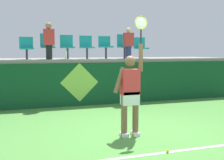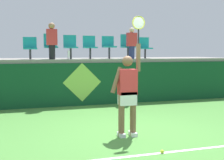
{
  "view_description": "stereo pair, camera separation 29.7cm",
  "coord_description": "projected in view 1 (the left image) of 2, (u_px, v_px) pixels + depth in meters",
  "views": [
    {
      "loc": [
        -2.62,
        -5.88,
        1.8
      ],
      "look_at": [
        -0.11,
        1.29,
        1.06
      ],
      "focal_mm": 47.75,
      "sensor_mm": 36.0,
      "label": 1
    },
    {
      "loc": [
        -2.34,
        -5.97,
        1.8
      ],
      "look_at": [
        -0.11,
        1.29,
        1.06
      ],
      "focal_mm": 47.75,
      "sensor_mm": 36.0,
      "label": 2
    }
  ],
  "objects": [
    {
      "name": "wall_signage_mount",
      "position": [
        80.0,
        106.0,
        9.78
      ],
      "size": [
        1.27,
        0.01,
        1.41
      ],
      "color": "#0F4223",
      "rests_on": "ground_plane"
    },
    {
      "name": "spectator_1",
      "position": [
        49.0,
        40.0,
        9.52
      ],
      "size": [
        0.34,
        0.21,
        1.18
      ],
      "color": "black",
      "rests_on": "spectator_platform"
    },
    {
      "name": "court_baseline_stripe",
      "position": [
        167.0,
        152.0,
        5.29
      ],
      "size": [
        9.96,
        0.08,
        0.01
      ],
      "primitive_type": "cube",
      "color": "white",
      "rests_on": "ground_plane"
    },
    {
      "name": "stadium_chair_5",
      "position": [
        124.0,
        45.0,
        10.83
      ],
      "size": [
        0.44,
        0.42,
        0.88
      ],
      "color": "#38383D",
      "rests_on": "spectator_platform"
    },
    {
      "name": "stadium_chair_4",
      "position": [
        105.0,
        45.0,
        10.59
      ],
      "size": [
        0.44,
        0.42,
        0.8
      ],
      "color": "#38383D",
      "rests_on": "spectator_platform"
    },
    {
      "name": "stadium_chair_1",
      "position": [
        47.0,
        45.0,
        9.93
      ],
      "size": [
        0.44,
        0.42,
        0.86
      ],
      "color": "#38383D",
      "rests_on": "spectator_platform"
    },
    {
      "name": "water_bottle",
      "position": [
        66.0,
        55.0,
        9.71
      ],
      "size": [
        0.08,
        0.08,
        0.28
      ],
      "primitive_type": "cylinder",
      "color": "white",
      "rests_on": "spectator_platform"
    },
    {
      "name": "ground_plane",
      "position": [
        136.0,
        133.0,
        6.56
      ],
      "size": [
        40.0,
        40.0,
        0.0
      ],
      "primitive_type": "plane",
      "color": "#478438"
    },
    {
      "name": "court_back_wall",
      "position": [
        92.0,
        84.0,
        9.96
      ],
      "size": [
        11.06,
        0.2,
        1.41
      ],
      "primitive_type": "cube",
      "color": "#0F4223",
      "rests_on": "ground_plane"
    },
    {
      "name": "tennis_ball",
      "position": [
        167.0,
        151.0,
        5.28
      ],
      "size": [
        0.07,
        0.07,
        0.07
      ],
      "primitive_type": "sphere",
      "color": "#D1E533",
      "rests_on": "ground_plane"
    },
    {
      "name": "tennis_player",
      "position": [
        130.0,
        91.0,
        6.23
      ],
      "size": [
        0.75,
        0.26,
        2.52
      ],
      "color": "white",
      "rests_on": "ground_plane"
    },
    {
      "name": "spectator_platform",
      "position": [
        83.0,
        60.0,
        10.97
      ],
      "size": [
        11.06,
        2.41,
        0.12
      ],
      "primitive_type": "cube",
      "color": "gray",
      "rests_on": "court_back_wall"
    },
    {
      "name": "spectator_0",
      "position": [
        128.0,
        43.0,
        10.4
      ],
      "size": [
        0.34,
        0.2,
        1.08
      ],
      "color": "navy",
      "rests_on": "spectator_platform"
    },
    {
      "name": "stadium_chair_6",
      "position": [
        141.0,
        47.0,
        11.05
      ],
      "size": [
        0.44,
        0.42,
        0.78
      ],
      "color": "#38383D",
      "rests_on": "spectator_platform"
    },
    {
      "name": "stadium_chair_3",
      "position": [
        86.0,
        46.0,
        10.37
      ],
      "size": [
        0.44,
        0.42,
        0.81
      ],
      "color": "#38383D",
      "rests_on": "spectator_platform"
    },
    {
      "name": "stadium_chair_0",
      "position": [
        26.0,
        47.0,
        9.71
      ],
      "size": [
        0.44,
        0.42,
        0.74
      ],
      "color": "#38383D",
      "rests_on": "spectator_platform"
    },
    {
      "name": "stadium_chair_2",
      "position": [
        67.0,
        45.0,
        10.14
      ],
      "size": [
        0.44,
        0.42,
        0.82
      ],
      "color": "#38383D",
      "rests_on": "spectator_platform"
    }
  ]
}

